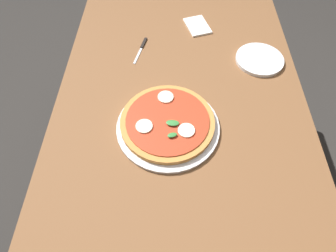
{
  "coord_description": "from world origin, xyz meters",
  "views": [
    {
      "loc": [
        -0.6,
        0.03,
        1.54
      ],
      "look_at": [
        -0.06,
        0.04,
        0.76
      ],
      "focal_mm": 30.69,
      "sensor_mm": 36.0,
      "label": 1
    }
  ],
  "objects_px": {
    "napkin": "(197,26)",
    "knife": "(142,47)",
    "dining_table": "(180,129)",
    "pizza": "(167,122)",
    "serving_tray": "(168,127)",
    "plate_white": "(260,59)"
  },
  "relations": [
    {
      "from": "serving_tray",
      "to": "plate_white",
      "type": "xyz_separation_m",
      "value": [
        0.33,
        -0.36,
        0.0
      ]
    },
    {
      "from": "serving_tray",
      "to": "napkin",
      "type": "distance_m",
      "value": 0.56
    },
    {
      "from": "dining_table",
      "to": "serving_tray",
      "type": "distance_m",
      "value": 0.12
    },
    {
      "from": "pizza",
      "to": "napkin",
      "type": "height_order",
      "value": "pizza"
    },
    {
      "from": "plate_white",
      "to": "knife",
      "type": "relative_size",
      "value": 1.19
    },
    {
      "from": "dining_table",
      "to": "knife",
      "type": "bearing_deg",
      "value": 24.92
    },
    {
      "from": "plate_white",
      "to": "knife",
      "type": "xyz_separation_m",
      "value": [
        0.07,
        0.47,
        -0.0
      ]
    },
    {
      "from": "serving_tray",
      "to": "napkin",
      "type": "relative_size",
      "value": 2.63
    },
    {
      "from": "serving_tray",
      "to": "pizza",
      "type": "xyz_separation_m",
      "value": [
        0.01,
        0.0,
        0.02
      ]
    },
    {
      "from": "dining_table",
      "to": "pizza",
      "type": "relative_size",
      "value": 5.06
    },
    {
      "from": "serving_tray",
      "to": "knife",
      "type": "xyz_separation_m",
      "value": [
        0.4,
        0.12,
        -0.0
      ]
    },
    {
      "from": "plate_white",
      "to": "napkin",
      "type": "bearing_deg",
      "value": 47.75
    },
    {
      "from": "dining_table",
      "to": "napkin",
      "type": "bearing_deg",
      "value": -8.82
    },
    {
      "from": "dining_table",
      "to": "plate_white",
      "type": "xyz_separation_m",
      "value": [
        0.27,
        -0.31,
        0.1
      ]
    },
    {
      "from": "serving_tray",
      "to": "plate_white",
      "type": "bearing_deg",
      "value": -47.21
    },
    {
      "from": "dining_table",
      "to": "plate_white",
      "type": "height_order",
      "value": "plate_white"
    },
    {
      "from": "serving_tray",
      "to": "dining_table",
      "type": "bearing_deg",
      "value": -37.47
    },
    {
      "from": "pizza",
      "to": "napkin",
      "type": "relative_size",
      "value": 2.4
    },
    {
      "from": "dining_table",
      "to": "serving_tray",
      "type": "bearing_deg",
      "value": 142.53
    },
    {
      "from": "napkin",
      "to": "knife",
      "type": "relative_size",
      "value": 0.82
    },
    {
      "from": "napkin",
      "to": "knife",
      "type": "bearing_deg",
      "value": 121.5
    },
    {
      "from": "dining_table",
      "to": "pizza",
      "type": "distance_m",
      "value": 0.13
    }
  ]
}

